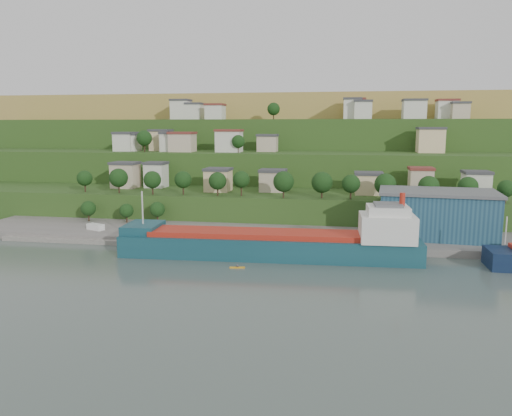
% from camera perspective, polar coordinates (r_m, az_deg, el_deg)
% --- Properties ---
extents(ground, '(500.00, 500.00, 0.00)m').
position_cam_1_polar(ground, '(117.00, -0.29, -6.61)').
color(ground, '#44534C').
rests_on(ground, ground).
extents(quay, '(220.00, 26.00, 4.00)m').
position_cam_1_polar(quay, '(142.40, 9.70, -3.84)').
color(quay, slate).
rests_on(quay, ground).
extents(pebble_beach, '(40.00, 18.00, 2.40)m').
position_cam_1_polar(pebble_beach, '(155.75, -19.14, -3.10)').
color(pebble_beach, slate).
rests_on(pebble_beach, ground).
extents(hillside, '(360.00, 210.72, 96.00)m').
position_cam_1_polar(hillside, '(281.97, 5.78, 2.77)').
color(hillside, '#284719').
rests_on(hillside, ground).
extents(cargo_ship_near, '(74.10, 14.74, 18.94)m').
position_cam_1_polar(cargo_ship_near, '(123.49, 2.52, -4.31)').
color(cargo_ship_near, '#123B46').
rests_on(cargo_ship_near, ground).
extents(warehouse, '(32.56, 21.67, 12.80)m').
position_cam_1_polar(warehouse, '(145.76, 19.97, -0.59)').
color(warehouse, navy).
rests_on(warehouse, quay).
extents(caravan, '(5.90, 4.23, 2.54)m').
position_cam_1_polar(caravan, '(154.18, -17.86, -2.21)').
color(caravan, white).
rests_on(caravan, pebble_beach).
extents(dinghy, '(3.84, 2.10, 0.73)m').
position_cam_1_polar(dinghy, '(147.11, -16.32, -3.04)').
color(dinghy, silver).
rests_on(dinghy, pebble_beach).
extents(kayak_orange, '(3.07, 1.28, 0.76)m').
position_cam_1_polar(kayak_orange, '(125.10, -10.66, -5.61)').
color(kayak_orange, '#DA6013').
rests_on(kayak_orange, ground).
extents(kayak_yellow, '(3.56, 1.24, 0.88)m').
position_cam_1_polar(kayak_yellow, '(115.18, -2.15, -6.74)').
color(kayak_yellow, gold).
rests_on(kayak_yellow, ground).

